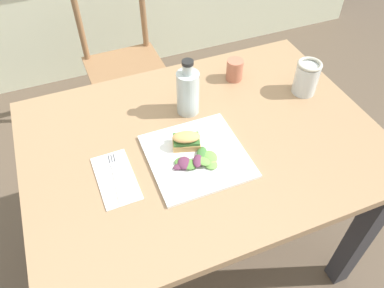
{
  "coord_description": "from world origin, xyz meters",
  "views": [
    {
      "loc": [
        -0.25,
        -0.61,
        1.63
      ],
      "look_at": [
        0.06,
        0.15,
        0.76
      ],
      "focal_mm": 35.19,
      "sensor_mm": 36.0,
      "label": 1
    }
  ],
  "objects": [
    {
      "name": "chair_wooden_far",
      "position": [
        0.05,
        1.11,
        0.45
      ],
      "size": [
        0.41,
        0.41,
        0.87
      ],
      "color": "#8E6642",
      "rests_on": "ground"
    },
    {
      "name": "plate_lunch",
      "position": [
        0.06,
        0.11,
        0.74
      ],
      "size": [
        0.3,
        0.3,
        0.01
      ],
      "primitive_type": "cube",
      "color": "white",
      "rests_on": "dining_table"
    },
    {
      "name": "salad_mixed_greens",
      "position": [
        0.05,
        0.08,
        0.76
      ],
      "size": [
        0.15,
        0.11,
        0.02
      ],
      "color": "#6B9E47",
      "rests_on": "plate_lunch"
    },
    {
      "name": "fork_on_napkin",
      "position": [
        -0.2,
        0.14,
        0.75
      ],
      "size": [
        0.03,
        0.19,
        0.0
      ],
      "color": "silver",
      "rests_on": "napkin_folded"
    },
    {
      "name": "sandwich_half_front",
      "position": [
        0.04,
        0.15,
        0.78
      ],
      "size": [
        0.1,
        0.08,
        0.06
      ],
      "color": "tan",
      "rests_on": "plate_lunch"
    },
    {
      "name": "dining_table",
      "position": [
        0.11,
        0.18,
        0.61
      ],
      "size": [
        1.17,
        0.84,
        0.74
      ],
      "color": "#997551",
      "rests_on": "ground"
    },
    {
      "name": "bottle_cold_brew",
      "position": [
        0.12,
        0.32,
        0.82
      ],
      "size": [
        0.08,
        0.08,
        0.21
      ],
      "color": "black",
      "rests_on": "dining_table"
    },
    {
      "name": "cup_extra_side",
      "position": [
        0.35,
        0.43,
        0.78
      ],
      "size": [
        0.06,
        0.06,
        0.08
      ],
      "primitive_type": "cylinder",
      "color": "#B2664C",
      "rests_on": "dining_table"
    },
    {
      "name": "napkin_folded",
      "position": [
        -0.2,
        0.12,
        0.74
      ],
      "size": [
        0.11,
        0.21,
        0.0
      ],
      "primitive_type": "cube",
      "rotation": [
        0.0,
        0.0,
        0.02
      ],
      "color": "silver",
      "rests_on": "dining_table"
    },
    {
      "name": "mason_jar_iced_tea",
      "position": [
        0.55,
        0.26,
        0.8
      ],
      "size": [
        0.09,
        0.09,
        0.13
      ],
      "color": "#C67528",
      "rests_on": "dining_table"
    }
  ]
}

